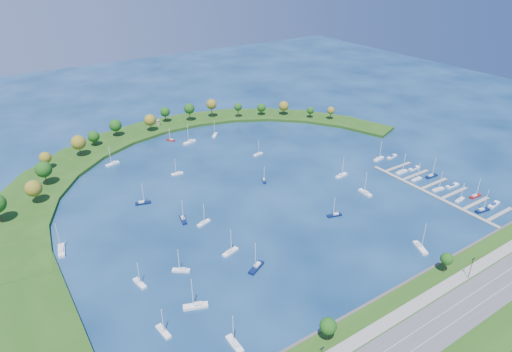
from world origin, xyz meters
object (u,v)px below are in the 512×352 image
moored_boat_11 (230,251)px  moored_boat_20 (183,219)px  moored_boat_21 (112,163)px  docked_boat_4 (438,189)px  moored_boat_4 (204,222)px  docked_boat_5 (452,186)px  moored_boat_2 (171,140)px  moored_boat_9 (139,282)px  moored_boat_10 (181,270)px  moored_boat_3 (264,180)px  moored_boat_8 (258,154)px  moored_boat_18 (177,173)px  moored_boat_6 (256,267)px  harbor_tower (158,123)px  docked_boat_3 (475,196)px  moored_boat_0 (334,215)px  moored_boat_17 (163,331)px  moored_boat_1 (215,135)px  moored_boat_14 (420,247)px  moored_boat_19 (365,192)px  moored_boat_13 (196,305)px  moored_boat_5 (61,250)px  docked_boat_2 (460,199)px  docked_boat_9 (414,168)px  moored_boat_12 (143,202)px  moored_boat_16 (341,175)px  docked_boat_7 (431,176)px  docked_boat_1 (494,205)px  docked_boat_10 (379,158)px  moored_boat_7 (235,344)px  docked_boat_6 (417,179)px  dock_system (439,190)px  docked_boat_8 (402,172)px  docked_boat_0 (482,210)px  moored_boat_15 (190,142)px

moored_boat_11 → moored_boat_20: (-6.22, 35.97, -0.00)m
moored_boat_21 → docked_boat_4: size_ratio=1.13×
moored_boat_4 → moored_boat_20: size_ratio=0.93×
docked_boat_4 → docked_boat_5: docked_boat_4 is taller
moored_boat_2 → moored_boat_21: moored_boat_21 is taller
moored_boat_9 → moored_boat_11: size_ratio=0.94×
moored_boat_11 → moored_boat_10: bearing=163.6°
moored_boat_3 → moored_boat_8: size_ratio=0.97×
moored_boat_10 → docked_boat_5: bearing=-148.3°
moored_boat_18 → moored_boat_6: bearing=92.9°
harbor_tower → docked_boat_3: docked_boat_3 is taller
moored_boat_0 → moored_boat_17: size_ratio=0.98×
moored_boat_1 → moored_boat_6: (-57.44, -140.82, 0.05)m
moored_boat_14 → moored_boat_20: (-80.14, 81.25, -0.07)m
moored_boat_21 → docked_boat_3: 215.43m
harbor_tower → docked_boat_4: (94.17, -178.21, -3.32)m
moored_boat_19 → moored_boat_21: 156.22m
moored_boat_3 → moored_boat_20: moored_boat_20 is taller
moored_boat_2 → moored_boat_13: moored_boat_13 is taller
moored_boat_5 → docked_boat_2: (190.56, -72.54, -0.13)m
docked_boat_3 → docked_boat_9: size_ratio=1.31×
moored_boat_12 → moored_boat_16: size_ratio=0.96×
moored_boat_11 → docked_boat_7: size_ratio=0.99×
moored_boat_8 → moored_boat_6: bearing=-133.5°
moored_boat_3 → docked_boat_1: 125.11m
moored_boat_6 → docked_boat_4: (123.58, -0.16, -0.07)m
moored_boat_8 → moored_boat_20: 87.31m
moored_boat_8 → moored_boat_21: moored_boat_21 is taller
moored_boat_0 → moored_boat_14: (13.79, -42.12, 0.09)m
moored_boat_10 → docked_boat_4: docked_boat_4 is taller
moored_boat_21 → docked_boat_4: bearing=124.0°
docked_boat_2 → docked_boat_10: (2.37, 60.26, 0.07)m
moored_boat_10 → moored_boat_7: bearing=126.4°
docked_boat_6 → moored_boat_6: bearing=-172.7°
moored_boat_1 → moored_boat_6: 152.08m
dock_system → moored_boat_11: moored_boat_11 is taller
moored_boat_10 → moored_boat_18: size_ratio=1.07×
moored_boat_4 → moored_boat_8: 86.12m
moored_boat_20 → docked_boat_8: docked_boat_8 is taller
moored_boat_1 → docked_boat_4: moored_boat_1 is taller
moored_boat_2 → docked_boat_1: (107.24, -177.15, -0.16)m
moored_boat_9 → docked_boat_0: size_ratio=0.92×
harbor_tower → moored_boat_0: bearing=-80.8°
docked_boat_6 → moored_boat_4: bearing=168.0°
docked_boat_2 → docked_boat_10: size_ratio=0.81×
moored_boat_11 → docked_boat_4: moored_boat_11 is taller
moored_boat_2 → moored_boat_8: moored_boat_8 is taller
moored_boat_6 → moored_boat_11: bearing=-102.1°
moored_boat_6 → docked_boat_9: size_ratio=1.60×
moored_boat_15 → harbor_tower: bearing=-94.5°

